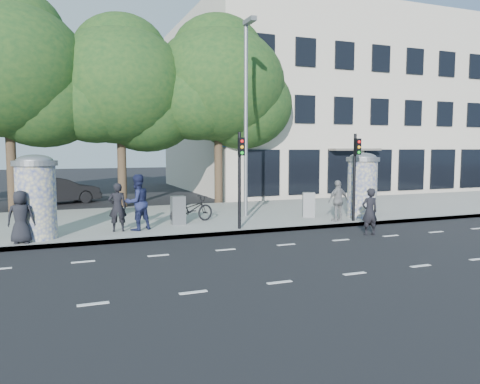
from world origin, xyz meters
name	(u,v)px	position (x,y,z in m)	size (l,w,h in m)	color
ground	(309,254)	(0.00, 0.00, 0.00)	(120.00, 120.00, 0.00)	black
sidewalk	(222,216)	(0.00, 7.50, 0.07)	(40.00, 8.00, 0.15)	gray
curb	(258,231)	(0.00, 3.55, 0.07)	(40.00, 0.10, 0.16)	slate
lane_dash_near	(355,274)	(0.00, -2.20, 0.00)	(32.00, 0.12, 0.01)	silver
lane_dash_far	(286,245)	(0.00, 1.40, 0.00)	(32.00, 0.12, 0.01)	silver
ad_column_left	(36,195)	(-7.20, 4.50, 1.54)	(1.36, 1.36, 2.65)	beige
ad_column_right	(362,183)	(5.20, 4.70, 1.54)	(1.36, 1.36, 2.65)	beige
traffic_pole_near	(240,170)	(-0.60, 3.79, 2.23)	(0.22, 0.31, 3.40)	black
traffic_pole_far	(355,168)	(4.20, 3.79, 2.23)	(0.22, 0.31, 3.40)	black
street_lamp	(246,104)	(0.80, 6.63, 4.79)	(0.25, 0.93, 8.00)	slate
tree_mid_left	(7,70)	(-8.50, 12.50, 6.50)	(7.20, 7.20, 9.57)	#38281C
tree_near_left	(120,86)	(-3.50, 12.70, 6.06)	(6.80, 6.80, 8.97)	#38281C
tree_center	(218,85)	(1.50, 12.30, 6.31)	(7.00, 7.00, 9.30)	#38281C
building	(316,108)	(12.00, 19.99, 5.99)	(20.30, 15.85, 12.00)	beige
ped_a	(21,217)	(-7.62, 3.85, 0.95)	(0.78, 0.51, 1.60)	black
ped_b	(118,207)	(-4.68, 4.85, 0.99)	(0.61, 0.40, 1.67)	black
ped_c	(137,202)	(-4.01, 4.86, 1.12)	(0.95, 0.74, 1.95)	#1B2044
ped_e	(338,201)	(3.60, 4.03, 0.95)	(0.94, 0.54, 1.61)	gray
man_road	(370,212)	(3.44, 1.83, 0.81)	(0.59, 0.39, 1.62)	black
bicycle	(191,209)	(-1.79, 5.86, 0.65)	(1.90, 0.66, 1.00)	black
cabinet_left	(178,210)	(-2.39, 5.58, 0.68)	(0.51, 0.37, 1.06)	slate
cabinet_right	(309,205)	(3.07, 5.39, 0.66)	(0.49, 0.35, 1.02)	slate
car_mid	(58,191)	(-6.54, 15.38, 0.71)	(4.31, 1.50, 1.42)	black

